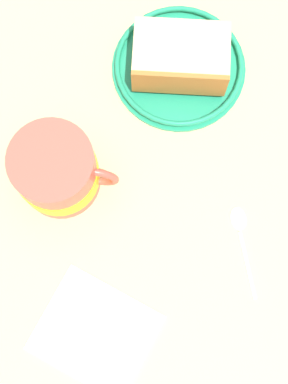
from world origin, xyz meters
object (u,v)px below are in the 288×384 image
object	(u,v)px
small_plate	(179,66)
folded_napkin	(95,333)
teaspoon	(241,233)
tea_mug	(57,171)
cake_slice	(180,58)

from	to	relation	value
small_plate	folded_napkin	world-z (taller)	small_plate
folded_napkin	teaspoon	bearing A→B (deg)	160.35
small_plate	folded_napkin	size ratio (longest dim) A/B	1.34
small_plate	teaspoon	distance (cm)	23.18
tea_mug	teaspoon	world-z (taller)	tea_mug
cake_slice	folded_napkin	bearing A→B (deg)	19.34
cake_slice	folded_napkin	world-z (taller)	cake_slice
small_plate	teaspoon	world-z (taller)	small_plate
tea_mug	cake_slice	bearing A→B (deg)	171.74
teaspoon	folded_napkin	world-z (taller)	teaspoon
tea_mug	folded_napkin	bearing A→B (deg)	49.99
folded_napkin	small_plate	bearing A→B (deg)	-160.56
cake_slice	teaspoon	size ratio (longest dim) A/B	1.53
cake_slice	small_plate	bearing A→B (deg)	-146.82
small_plate	teaspoon	bearing A→B (deg)	54.94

